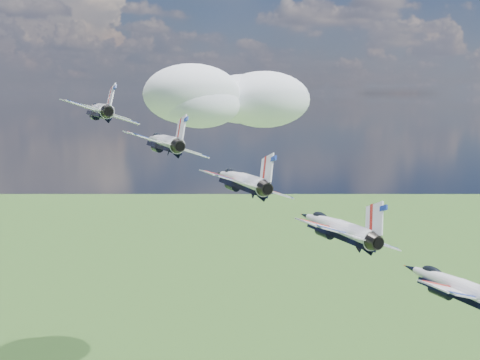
{
  "coord_description": "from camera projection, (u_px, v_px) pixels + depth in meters",
  "views": [
    {
      "loc": [
        -26.65,
        -75.41,
        165.76
      ],
      "look_at": [
        -12.21,
        -11.28,
        156.29
      ],
      "focal_mm": 45.0,
      "sensor_mm": 36.0,
      "label": 1
    }
  ],
  "objects": [
    {
      "name": "cloud_far",
      "position": [
        228.0,
        98.0,
        305.51
      ],
      "size": [
        68.12,
        53.52,
        26.76
      ],
      "primitive_type": "ellipsoid",
      "color": "white"
    },
    {
      "name": "jet_0",
      "position": [
        99.0,
        110.0,
        80.23
      ],
      "size": [
        13.13,
        16.23,
        7.27
      ],
      "primitive_type": null,
      "rotation": [
        0.0,
        0.33,
        0.18
      ],
      "color": "white"
    },
    {
      "name": "jet_1",
      "position": [
        163.0,
        142.0,
        73.32
      ],
      "size": [
        13.13,
        16.23,
        7.27
      ],
      "primitive_type": null,
      "rotation": [
        0.0,
        0.33,
        0.18
      ],
      "color": "white"
    },
    {
      "name": "jet_2",
      "position": [
        240.0,
        180.0,
        66.42
      ],
      "size": [
        13.13,
        16.23,
        7.27
      ],
      "primitive_type": null,
      "rotation": [
        0.0,
        0.33,
        0.18
      ],
      "color": "silver"
    },
    {
      "name": "jet_3",
      "position": [
        335.0,
        227.0,
        59.51
      ],
      "size": [
        13.13,
        16.23,
        7.27
      ],
      "primitive_type": null,
      "rotation": [
        0.0,
        0.33,
        0.18
      ],
      "color": "silver"
    },
    {
      "name": "jet_4",
      "position": [
        456.0,
        286.0,
        52.61
      ],
      "size": [
        13.13,
        16.23,
        7.27
      ],
      "primitive_type": null,
      "rotation": [
        0.0,
        0.33,
        0.18
      ],
      "color": "white"
    }
  ]
}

